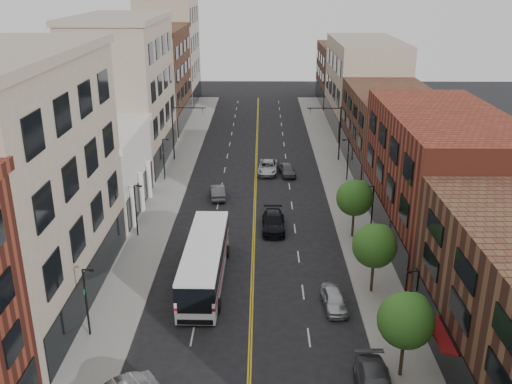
{
  "coord_description": "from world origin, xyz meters",
  "views": [
    {
      "loc": [
        0.72,
        -24.94,
        23.11
      ],
      "look_at": [
        0.22,
        22.88,
        5.0
      ],
      "focal_mm": 40.0,
      "sensor_mm": 36.0,
      "label": 1
    }
  ],
  "objects_px": {
    "city_bus": "(205,260)",
    "car_lane_c": "(287,170)",
    "car_parked_far": "(334,299)",
    "car_lane_b": "(268,167)",
    "car_lane_behind": "(218,192)",
    "car_lane_a": "(273,222)"
  },
  "relations": [
    {
      "from": "car_lane_b",
      "to": "car_lane_c",
      "type": "relative_size",
      "value": 1.27
    },
    {
      "from": "car_parked_far",
      "to": "car_lane_c",
      "type": "height_order",
      "value": "car_lane_c"
    },
    {
      "from": "city_bus",
      "to": "car_lane_c",
      "type": "distance_m",
      "value": 27.53
    },
    {
      "from": "car_parked_far",
      "to": "city_bus",
      "type": "bearing_deg",
      "value": 154.7
    },
    {
      "from": "car_lane_c",
      "to": "car_parked_far",
      "type": "bearing_deg",
      "value": -93.37
    },
    {
      "from": "car_lane_behind",
      "to": "city_bus",
      "type": "bearing_deg",
      "value": 84.16
    },
    {
      "from": "car_lane_c",
      "to": "city_bus",
      "type": "bearing_deg",
      "value": -113.85
    },
    {
      "from": "car_lane_behind",
      "to": "car_lane_a",
      "type": "xyz_separation_m",
      "value": [
        6.03,
        -8.46,
        0.07
      ]
    },
    {
      "from": "car_lane_behind",
      "to": "car_lane_b",
      "type": "relative_size",
      "value": 0.81
    },
    {
      "from": "car_parked_far",
      "to": "car_lane_b",
      "type": "height_order",
      "value": "car_lane_b"
    },
    {
      "from": "city_bus",
      "to": "car_lane_c",
      "type": "xyz_separation_m",
      "value": [
        7.7,
        26.41,
        -1.26
      ]
    },
    {
      "from": "car_lane_behind",
      "to": "car_lane_b",
      "type": "bearing_deg",
      "value": -129.85
    },
    {
      "from": "car_lane_a",
      "to": "car_lane_b",
      "type": "relative_size",
      "value": 1.02
    },
    {
      "from": "car_lane_a",
      "to": "car_lane_c",
      "type": "distance_m",
      "value": 16.37
    },
    {
      "from": "car_lane_b",
      "to": "car_lane_c",
      "type": "bearing_deg",
      "value": -17.34
    },
    {
      "from": "car_lane_a",
      "to": "car_lane_b",
      "type": "bearing_deg",
      "value": 91.05
    },
    {
      "from": "car_lane_behind",
      "to": "car_lane_a",
      "type": "relative_size",
      "value": 0.8
    },
    {
      "from": "car_lane_a",
      "to": "city_bus",
      "type": "bearing_deg",
      "value": -119.43
    },
    {
      "from": "car_lane_a",
      "to": "car_lane_c",
      "type": "xyz_separation_m",
      "value": [
        2.01,
        16.24,
        -0.07
      ]
    },
    {
      "from": "car_lane_behind",
      "to": "car_lane_c",
      "type": "height_order",
      "value": "car_lane_c"
    },
    {
      "from": "city_bus",
      "to": "car_lane_c",
      "type": "relative_size",
      "value": 3.16
    },
    {
      "from": "car_lane_b",
      "to": "car_lane_c",
      "type": "distance_m",
      "value": 2.58
    }
  ]
}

